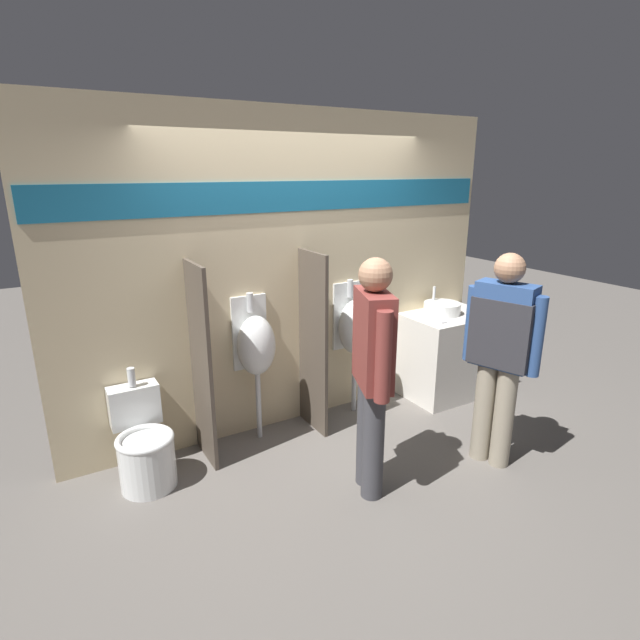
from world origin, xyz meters
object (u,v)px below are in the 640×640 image
object	(u,v)px
urinal_near_counter	(256,345)
toilet	(144,448)
cell_phone	(439,321)
person_with_lanyard	(372,369)
person_in_vest	(501,346)
urinal_far	(354,327)
sink_basin	(442,308)

from	to	relation	value
urinal_near_counter	toilet	world-z (taller)	urinal_near_counter
cell_phone	person_with_lanyard	world-z (taller)	person_with_lanyard
person_in_vest	toilet	bearing A→B (deg)	47.21
urinal_near_counter	urinal_far	world-z (taller)	same
urinal_far	person_with_lanyard	xyz separation A→B (m)	(-0.60, -1.08, 0.10)
cell_phone	urinal_far	size ratio (longest dim) A/B	0.11
urinal_near_counter	person_in_vest	distance (m)	1.91
sink_basin	person_in_vest	bearing A→B (deg)	-114.47
urinal_far	sink_basin	bearing A→B (deg)	-6.51
sink_basin	toilet	size ratio (longest dim) A/B	0.43
sink_basin	person_with_lanyard	world-z (taller)	person_with_lanyard
toilet	person_with_lanyard	world-z (taller)	person_with_lanyard
person_in_vest	person_with_lanyard	xyz separation A→B (m)	(-1.04, 0.19, -0.03)
person_in_vest	person_with_lanyard	distance (m)	1.06
toilet	person_with_lanyard	distance (m)	1.76
person_in_vest	person_with_lanyard	size ratio (longest dim) A/B	0.98
cell_phone	urinal_near_counter	size ratio (longest dim) A/B	0.11
sink_basin	toilet	bearing A→B (deg)	-178.61
sink_basin	person_with_lanyard	size ratio (longest dim) A/B	0.21
urinal_far	person_in_vest	distance (m)	1.35
urinal_far	cell_phone	bearing A→B (deg)	-21.21
sink_basin	person_in_vest	distance (m)	1.28
urinal_near_counter	person_in_vest	xyz separation A→B (m)	(1.42, -1.27, 0.13)
person_in_vest	person_with_lanyard	bearing A→B (deg)	61.27
toilet	person_in_vest	size ratio (longest dim) A/B	0.50
cell_phone	urinal_near_counter	distance (m)	1.77
cell_phone	toilet	xyz separation A→B (m)	(-2.72, 0.11, -0.57)
person_in_vest	cell_phone	bearing A→B (deg)	-36.53
sink_basin	urinal_far	distance (m)	0.98
urinal_near_counter	person_in_vest	bearing A→B (deg)	-41.83
urinal_far	toilet	distance (m)	2.04
urinal_near_counter	person_with_lanyard	xyz separation A→B (m)	(0.38, -1.08, 0.10)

